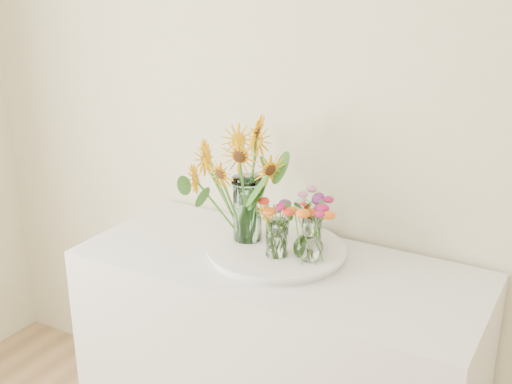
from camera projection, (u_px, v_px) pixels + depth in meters
counter at (277, 374)px, 2.34m from camera, size 1.40×0.60×0.90m
tray at (276, 252)px, 2.24m from camera, size 0.46×0.46×0.02m
mason_jar at (248, 209)px, 2.26m from camera, size 0.13×0.13×0.24m
sunflower_bouquet at (247, 181)px, 2.23m from camera, size 0.82×0.82×0.45m
small_vase_a at (277, 239)px, 2.16m from camera, size 0.08×0.08×0.13m
wildflower_posy_a at (277, 226)px, 2.14m from camera, size 0.19×0.19×0.22m
small_vase_b at (308, 240)px, 2.13m from camera, size 0.13×0.13×0.15m
wildflower_posy_b at (309, 227)px, 2.11m from camera, size 0.22×0.22×0.24m
small_vase_c at (312, 230)px, 2.24m from camera, size 0.08×0.08×0.12m
wildflower_posy_c at (312, 218)px, 2.22m from camera, size 0.18×0.18×0.21m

